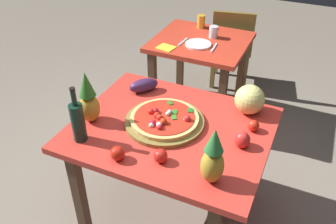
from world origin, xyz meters
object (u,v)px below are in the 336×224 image
eggplant (144,85)px  knife_utensil (214,48)px  background_table (200,54)px  wine_bottle (78,121)px  display_table (171,139)px  napkin_folded (166,48)px  pineapple_right (213,159)px  fork_utensil (183,42)px  pineapple_left (88,100)px  tomato_near_board (118,153)px  melon (250,99)px  drinking_glass_water (213,32)px  drinking_glass_juice (201,21)px  dining_chair (232,44)px  tomato_by_bottle (253,126)px  dinner_plate (198,44)px  tomato_beside_pepper (160,156)px  bell_pepper (242,140)px  pizza (164,118)px  pizza_board (165,122)px

eggplant → knife_utensil: eggplant is taller
background_table → wine_bottle: (-0.15, -1.55, 0.26)m
display_table → napkin_folded: napkin_folded is taller
pineapple_right → fork_utensil: bearing=117.2°
pineapple_left → tomato_near_board: pineapple_left is taller
melon → drinking_glass_water: melon is taller
fork_utensil → drinking_glass_juice: bearing=89.4°
melon → knife_utensil: size_ratio=1.01×
drinking_glass_water → napkin_folded: (-0.29, -0.37, -0.05)m
pineapple_right → drinking_glass_water: size_ratio=3.07×
dining_chair → melon: melon is taller
napkin_folded → tomato_near_board: bearing=-75.9°
display_table → drinking_glass_juice: drinking_glass_juice is taller
pineapple_right → drinking_glass_juice: 1.95m
tomato_by_bottle → background_table: bearing=123.4°
tomato_by_bottle → dinner_plate: bearing=125.7°
display_table → tomato_beside_pepper: tomato_beside_pepper is taller
wine_bottle → drinking_glass_water: bearing=82.1°
bell_pepper → dinner_plate: (-0.67, 1.13, -0.03)m
pizza → bell_pepper: size_ratio=4.29×
dining_chair → tomato_beside_pepper: 2.15m
dining_chair → melon: bearing=97.1°
wine_bottle → pineapple_right: size_ratio=1.06×
drinking_glass_juice → dining_chair: bearing=54.5°
drinking_glass_water → napkin_folded: drinking_glass_water is taller
tomato_beside_pepper → drinking_glass_water: (-0.26, 1.62, 0.01)m
melon → tomato_near_board: size_ratio=2.33×
pineapple_right → knife_utensil: size_ratio=1.75×
drinking_glass_water → knife_utensil: bearing=-69.6°
dinner_plate → pizza_board: bearing=-79.8°
pizza → knife_utensil: 1.12m
fork_utensil → knife_utensil: same height
melon → dining_chair: bearing=108.5°
pineapple_right → bell_pepper: size_ratio=3.33×
dining_chair → tomato_near_board: 2.22m
display_table → background_table: 1.26m
tomato_by_bottle → knife_utensil: tomato_by_bottle is taller
dinner_plate → napkin_folded: bearing=-144.3°
background_table → tomato_near_board: 1.62m
pizza → dinner_plate: size_ratio=1.84×
display_table → wine_bottle: (-0.41, -0.31, 0.22)m
wine_bottle → pineapple_left: size_ratio=1.03×
eggplant → drinking_glass_water: size_ratio=1.96×
tomato_near_board → tomato_by_bottle: bearing=42.2°
pineapple_left → eggplant: bearing=72.0°
pizza_board → display_table: bearing=-14.7°
dinner_plate → tomato_beside_pepper: bearing=-77.3°
display_table → wine_bottle: size_ratio=3.39×
pizza_board → bell_pepper: bearing=-1.8°
tomato_by_bottle → napkin_folded: 1.22m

